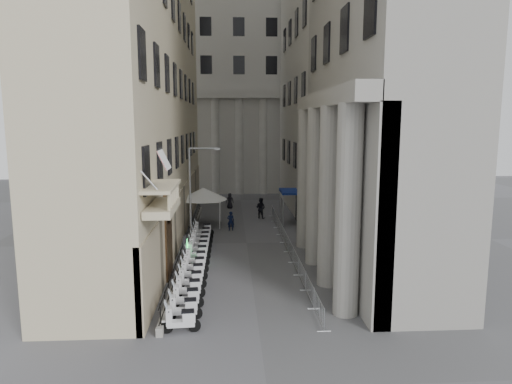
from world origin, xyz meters
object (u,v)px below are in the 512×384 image
info_kiosk (185,249)px  pedestrian_a (231,221)px  scooter_0 (181,332)px  security_tent (203,194)px  pedestrian_b (261,208)px  street_lamp (193,188)px

info_kiosk → pedestrian_a: bearing=69.5°
scooter_0 → security_tent: bearing=-3.6°
scooter_0 → info_kiosk: (-0.78, 10.22, 0.86)m
info_kiosk → scooter_0: bearing=-86.9°
pedestrian_a → pedestrian_b: pedestrian_b is taller
scooter_0 → pedestrian_b: (5.10, 23.68, 0.99)m
street_lamp → info_kiosk: size_ratio=4.26×
security_tent → pedestrian_a: security_tent is taller
security_tent → pedestrian_a: 3.77m
street_lamp → info_kiosk: (-0.25, -4.61, -3.42)m
street_lamp → pedestrian_a: size_ratio=4.41×
street_lamp → pedestrian_a: bearing=57.2°
security_tent → pedestrian_b: security_tent is taller
security_tent → info_kiosk: (-0.59, -10.70, -1.98)m
info_kiosk → pedestrian_a: size_ratio=1.04×
info_kiosk → pedestrian_b: pedestrian_b is taller
pedestrian_a → info_kiosk: bearing=68.2°
info_kiosk → pedestrian_b: 14.68m
scooter_0 → security_tent: security_tent is taller
info_kiosk → pedestrian_b: (5.88, 13.46, 0.12)m
security_tent → street_lamp: 6.27m
security_tent → pedestrian_b: size_ratio=2.12×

